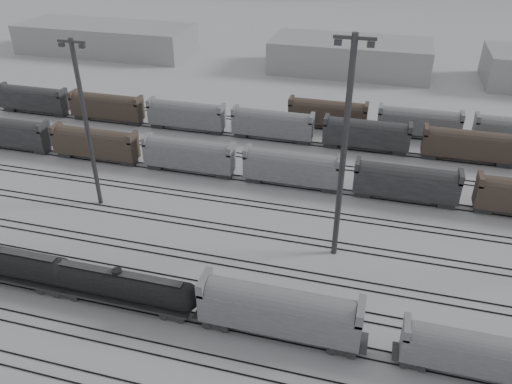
% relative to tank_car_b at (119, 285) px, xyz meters
% --- Properties ---
extents(ground, '(900.00, 900.00, 0.00)m').
position_rel_tank_car_b_xyz_m(ground, '(4.64, -1.00, -2.65)').
color(ground, silver).
rests_on(ground, ground).
extents(tracks, '(220.00, 71.50, 0.16)m').
position_rel_tank_car_b_xyz_m(tracks, '(4.64, 16.50, -2.57)').
color(tracks, black).
rests_on(tracks, ground).
extents(tank_car_b, '(18.50, 3.08, 4.57)m').
position_rel_tank_car_b_xyz_m(tank_car_b, '(0.00, 0.00, 0.00)').
color(tank_car_b, black).
rests_on(tank_car_b, ground).
extents(hopper_car_a, '(16.38, 3.25, 5.86)m').
position_rel_tank_car_b_xyz_m(hopper_car_a, '(17.76, 0.00, 0.97)').
color(hopper_car_a, black).
rests_on(hopper_car_a, ground).
extents(hopper_car_b, '(13.70, 2.72, 4.90)m').
position_rel_tank_car_b_xyz_m(hopper_car_b, '(36.44, 0.00, 0.38)').
color(hopper_car_b, black).
rests_on(hopper_car_b, ground).
extents(light_mast_b, '(3.84, 0.61, 23.99)m').
position_rel_tank_car_b_xyz_m(light_mast_b, '(-13.46, 18.39, 10.08)').
color(light_mast_b, '#363638').
rests_on(light_mast_b, ground).
extents(light_mast_c, '(4.37, 0.70, 27.33)m').
position_rel_tank_car_b_xyz_m(light_mast_c, '(21.37, 15.47, 11.86)').
color(light_mast_c, '#363638').
rests_on(light_mast_c, ground).
extents(bg_string_near, '(151.00, 3.00, 5.60)m').
position_rel_tank_car_b_xyz_m(bg_string_near, '(12.64, 31.00, 0.15)').
color(bg_string_near, gray).
rests_on(bg_string_near, ground).
extents(bg_string_mid, '(151.00, 3.00, 5.60)m').
position_rel_tank_car_b_xyz_m(bg_string_mid, '(22.64, 47.00, 0.15)').
color(bg_string_mid, black).
rests_on(bg_string_mid, ground).
extents(bg_string_far, '(66.00, 3.00, 5.60)m').
position_rel_tank_car_b_xyz_m(bg_string_far, '(40.14, 55.00, 0.15)').
color(bg_string_far, '#46352C').
rests_on(bg_string_far, ground).
extents(warehouse_left, '(50.00, 18.00, 8.00)m').
position_rel_tank_car_b_xyz_m(warehouse_left, '(-55.36, 94.00, 1.35)').
color(warehouse_left, '#A5A5A8').
rests_on(warehouse_left, ground).
extents(warehouse_mid, '(40.00, 18.00, 8.00)m').
position_rel_tank_car_b_xyz_m(warehouse_mid, '(14.64, 94.00, 1.35)').
color(warehouse_mid, '#A5A5A8').
rests_on(warehouse_mid, ground).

